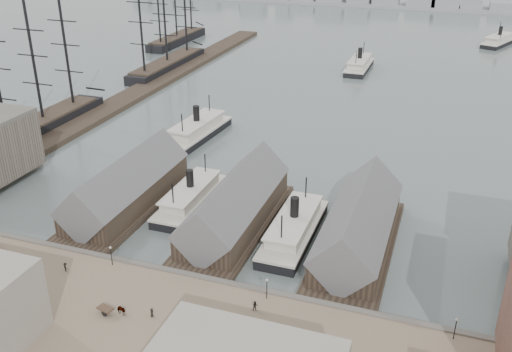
% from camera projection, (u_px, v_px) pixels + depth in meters
% --- Properties ---
extents(ground, '(900.00, 900.00, 0.00)m').
position_uv_depth(ground, '(203.00, 269.00, 107.21)').
color(ground, '#515E5D').
rests_on(ground, ground).
extents(quay, '(180.00, 30.00, 2.00)m').
position_uv_depth(quay, '(150.00, 332.00, 89.73)').
color(quay, '#776550').
rests_on(quay, ground).
extents(seawall, '(180.00, 1.20, 2.30)m').
position_uv_depth(seawall, '(191.00, 279.00, 102.29)').
color(seawall, '#59544C').
rests_on(seawall, ground).
extents(west_wharf, '(10.00, 220.00, 1.60)m').
position_uv_depth(west_wharf, '(147.00, 88.00, 212.68)').
color(west_wharf, '#2D231C').
rests_on(west_wharf, ground).
extents(ferry_shed_west, '(14.00, 42.00, 12.60)m').
position_uv_depth(ferry_shed_west, '(127.00, 189.00, 127.47)').
color(ferry_shed_west, '#2D231C').
rests_on(ferry_shed_west, ground).
extents(ferry_shed_center, '(14.00, 42.00, 12.60)m').
position_uv_depth(ferry_shed_center, '(235.00, 207.00, 119.64)').
color(ferry_shed_center, '#2D231C').
rests_on(ferry_shed_center, ground).
extents(ferry_shed_east, '(14.00, 42.00, 12.60)m').
position_uv_depth(ferry_shed_east, '(358.00, 228.00, 111.80)').
color(ferry_shed_east, '#2D231C').
rests_on(ferry_shed_east, ground).
extents(lamp_post_near_w, '(0.44, 0.44, 3.92)m').
position_uv_depth(lamp_post_near_w, '(111.00, 252.00, 103.76)').
color(lamp_post_near_w, black).
rests_on(lamp_post_near_w, quay).
extents(lamp_post_near_e, '(0.44, 0.44, 3.92)m').
position_uv_depth(lamp_post_near_e, '(267.00, 285.00, 94.71)').
color(lamp_post_near_e, black).
rests_on(lamp_post_near_e, quay).
extents(lamp_post_far_e, '(0.44, 0.44, 3.92)m').
position_uv_depth(lamp_post_far_e, '(456.00, 325.00, 85.67)').
color(lamp_post_far_e, black).
rests_on(lamp_post_far_e, quay).
extents(far_shore, '(500.00, 40.00, 15.72)m').
position_uv_depth(far_shore, '(401.00, 1.00, 391.23)').
color(far_shore, gray).
rests_on(far_shore, ground).
extents(ferry_docked_west, '(7.81, 26.04, 9.30)m').
position_uv_depth(ferry_docked_west, '(191.00, 197.00, 129.28)').
color(ferry_docked_west, black).
rests_on(ferry_docked_west, ground).
extents(ferry_docked_east, '(8.24, 27.47, 9.81)m').
position_uv_depth(ferry_docked_east, '(294.00, 228.00, 116.37)').
color(ferry_docked_east, black).
rests_on(ferry_docked_east, ground).
extents(ferry_open_near, '(10.90, 29.65, 10.38)m').
position_uv_depth(ferry_open_near, '(197.00, 130.00, 167.44)').
color(ferry_open_near, black).
rests_on(ferry_open_near, ground).
extents(ferry_open_mid, '(8.35, 27.80, 9.93)m').
position_uv_depth(ferry_open_mid, '(359.00, 65.00, 237.61)').
color(ferry_open_mid, black).
rests_on(ferry_open_mid, ground).
extents(ferry_open_far, '(17.87, 28.43, 9.77)m').
position_uv_depth(ferry_open_far, '(499.00, 41.00, 281.24)').
color(ferry_open_far, black).
rests_on(ferry_open_far, ground).
extents(sailing_ship_near, '(9.42, 64.90, 38.73)m').
position_uv_depth(sailing_ship_near, '(27.00, 130.00, 166.28)').
color(sailing_ship_near, black).
rests_on(sailing_ship_near, ground).
extents(sailing_ship_mid, '(9.33, 53.89, 38.34)m').
position_uv_depth(sailing_ship_mid, '(168.00, 64.00, 237.76)').
color(sailing_ship_mid, black).
rests_on(sailing_ship_mid, ground).
extents(sailing_ship_far, '(8.81, 48.95, 36.22)m').
position_uv_depth(sailing_ship_far, '(177.00, 38.00, 285.50)').
color(sailing_ship_far, black).
rests_on(sailing_ship_far, ground).
extents(horse_cart_center, '(5.07, 2.33, 1.72)m').
position_uv_depth(horse_cart_center, '(117.00, 310.00, 91.72)').
color(horse_cart_center, black).
rests_on(horse_cart_center, quay).
extents(horse_cart_right, '(4.60, 1.76, 1.45)m').
position_uv_depth(horse_cart_right, '(192.00, 349.00, 83.68)').
color(horse_cart_right, black).
rests_on(horse_cart_right, quay).
extents(pedestrian_2, '(1.30, 1.07, 1.75)m').
position_uv_depth(pedestrian_2, '(66.00, 267.00, 102.68)').
color(pedestrian_2, black).
rests_on(pedestrian_2, quay).
extents(pedestrian_3, '(0.97, 0.53, 1.57)m').
position_uv_depth(pedestrian_3, '(3.00, 317.00, 90.18)').
color(pedestrian_3, black).
rests_on(pedestrian_3, quay).
extents(pedestrian_4, '(0.91, 0.86, 1.57)m').
position_uv_depth(pedestrian_4, '(152.00, 313.00, 91.26)').
color(pedestrian_4, black).
rests_on(pedestrian_4, quay).
extents(pedestrian_5, '(0.70, 0.60, 1.65)m').
position_uv_depth(pedestrian_5, '(240.00, 330.00, 87.51)').
color(pedestrian_5, black).
rests_on(pedestrian_5, quay).
extents(pedestrian_6, '(1.11, 1.03, 1.82)m').
position_uv_depth(pedestrian_6, '(255.00, 306.00, 92.54)').
color(pedestrian_6, black).
rests_on(pedestrian_6, quay).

